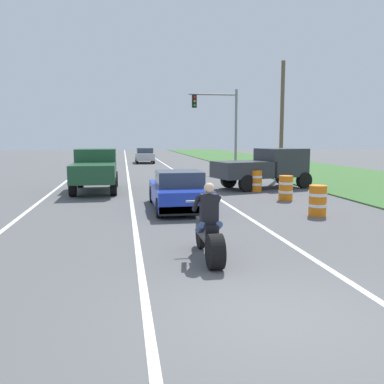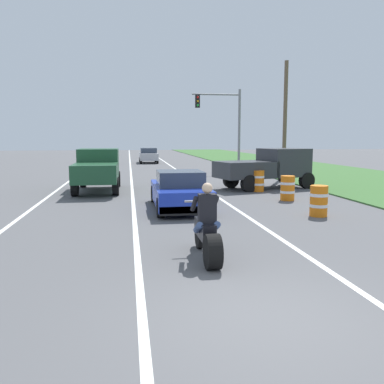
% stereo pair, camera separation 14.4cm
% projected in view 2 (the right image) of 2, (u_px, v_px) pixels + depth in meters
% --- Properties ---
extents(ground_plane, '(160.00, 160.00, 0.00)m').
position_uv_depth(ground_plane, '(271.00, 318.00, 5.83)').
color(ground_plane, '#565659').
extents(lane_stripe_left_solid, '(0.14, 120.00, 0.01)m').
position_uv_depth(lane_stripe_left_solid, '(70.00, 180.00, 24.62)').
color(lane_stripe_left_solid, white).
rests_on(lane_stripe_left_solid, ground).
extents(lane_stripe_right_solid, '(0.14, 120.00, 0.01)m').
position_uv_depth(lane_stripe_right_solid, '(190.00, 179.00, 25.70)').
color(lane_stripe_right_solid, white).
rests_on(lane_stripe_right_solid, ground).
extents(lane_stripe_centre_dashed, '(0.14, 120.00, 0.01)m').
position_uv_depth(lane_stripe_centre_dashed, '(131.00, 179.00, 25.16)').
color(lane_stripe_centre_dashed, white).
rests_on(lane_stripe_centre_dashed, ground).
extents(grass_verge_right, '(10.00, 120.00, 0.06)m').
position_uv_depth(grass_verge_right, '(342.00, 176.00, 27.22)').
color(grass_verge_right, '#3D6B33').
rests_on(grass_verge_right, ground).
extents(motorcycle_with_rider, '(0.70, 2.21, 1.62)m').
position_uv_depth(motorcycle_with_rider, '(207.00, 232.00, 8.53)').
color(motorcycle_with_rider, black).
rests_on(motorcycle_with_rider, ground).
extents(sports_car_blue, '(1.84, 4.30, 1.37)m').
position_uv_depth(sports_car_blue, '(180.00, 191.00, 14.73)').
color(sports_car_blue, '#1E38B2').
rests_on(sports_car_blue, ground).
extents(pickup_truck_left_lane_dark_green, '(2.02, 4.80, 1.98)m').
position_uv_depth(pickup_truck_left_lane_dark_green, '(98.00, 168.00, 19.56)').
color(pickup_truck_left_lane_dark_green, '#1E4C2D').
rests_on(pickup_truck_left_lane_dark_green, ground).
extents(pickup_truck_right_shoulder_dark_grey, '(5.14, 3.14, 1.98)m').
position_uv_depth(pickup_truck_right_shoulder_dark_grey, '(268.00, 166.00, 20.68)').
color(pickup_truck_right_shoulder_dark_grey, '#2D3035').
rests_on(pickup_truck_right_shoulder_dark_grey, ground).
extents(traffic_light_mast_near, '(3.59, 0.34, 6.00)m').
position_uv_depth(traffic_light_mast_near, '(225.00, 118.00, 30.06)').
color(traffic_light_mast_near, gray).
rests_on(traffic_light_mast_near, ground).
extents(utility_pole_roadside, '(0.24, 0.24, 7.22)m').
position_uv_depth(utility_pole_roadside, '(285.00, 120.00, 25.84)').
color(utility_pole_roadside, brown).
rests_on(utility_pole_roadside, ground).
extents(construction_barrel_nearest, '(0.58, 0.58, 1.00)m').
position_uv_depth(construction_barrel_nearest, '(319.00, 201.00, 13.36)').
color(construction_barrel_nearest, orange).
rests_on(construction_barrel_nearest, ground).
extents(construction_barrel_mid, '(0.58, 0.58, 1.00)m').
position_uv_depth(construction_barrel_mid, '(288.00, 188.00, 16.73)').
color(construction_barrel_mid, orange).
rests_on(construction_barrel_mid, ground).
extents(construction_barrel_far, '(0.58, 0.58, 1.00)m').
position_uv_depth(construction_barrel_far, '(258.00, 181.00, 19.49)').
color(construction_barrel_far, orange).
rests_on(construction_barrel_far, ground).
extents(distant_car_far_ahead, '(1.80, 4.00, 1.50)m').
position_uv_depth(distant_car_far_ahead, '(148.00, 155.00, 41.49)').
color(distant_car_far_ahead, '#B2B2B7').
rests_on(distant_car_far_ahead, ground).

